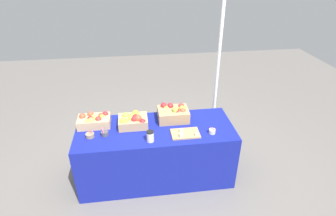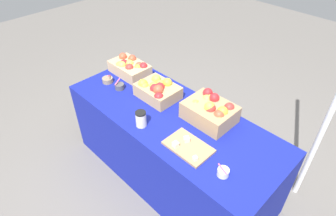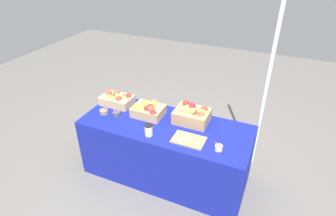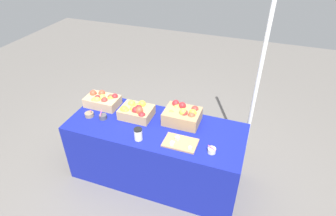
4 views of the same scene
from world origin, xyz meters
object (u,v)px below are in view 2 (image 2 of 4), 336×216
Objects in this scene: apple_crate_left at (130,67)px; apple_crate_middle at (157,90)px; sample_bowl_near at (223,172)px; sample_bowl_far at (108,80)px; apple_crate_right at (210,111)px; coffee_cup at (141,119)px; cutting_board_front at (188,147)px; sample_bowl_mid at (119,86)px.

apple_crate_middle reaches higher than apple_crate_left.
sample_bowl_near is 0.96× the size of sample_bowl_far.
apple_crate_left is at bearing -179.30° from apple_crate_right.
coffee_cup is (-0.73, -0.06, 0.04)m from sample_bowl_near.
coffee_cup reaches higher than sample_bowl_far.
apple_crate_right reaches higher than apple_crate_left.
cutting_board_front is 3.45× the size of sample_bowl_near.
coffee_cup is at bearing -19.66° from sample_bowl_mid.
apple_crate_right is 0.54m from coffee_cup.
sample_bowl_far is (-0.50, -0.17, -0.05)m from apple_crate_middle.
apple_crate_right is at bearing 16.20° from sample_bowl_mid.
apple_crate_left is 2.98× the size of coffee_cup.
apple_crate_middle is at bearing 25.26° from sample_bowl_mid.
cutting_board_front is at bearing -6.55° from sample_bowl_mid.
sample_bowl_far is (-1.41, 0.11, -0.00)m from sample_bowl_near.
sample_bowl_far is 0.70m from coffee_cup.
coffee_cup reaches higher than sample_bowl_near.
coffee_cup is at bearing -32.65° from apple_crate_left.
sample_bowl_near is at bearing -42.37° from apple_crate_right.
cutting_board_front is (0.09, -0.35, -0.08)m from apple_crate_right.
coffee_cup is (0.65, -0.42, -0.01)m from apple_crate_left.
apple_crate_middle is 3.64× the size of sample_bowl_near.
coffee_cup is (-0.33, -0.43, -0.02)m from apple_crate_right.
sample_bowl_near is 1.41m from sample_bowl_far.
sample_bowl_mid reaches higher than cutting_board_front.
sample_bowl_mid is 0.55m from coffee_cup.
sample_bowl_mid is (-0.84, -0.24, -0.06)m from apple_crate_right.
sample_bowl_far is at bearing 175.45° from sample_bowl_near.
cutting_board_front is at bearing 176.70° from sample_bowl_near.
apple_crate_middle is 0.53m from sample_bowl_far.
cutting_board_front is 3.29× the size of sample_bowl_far.
apple_crate_left is 1.11× the size of apple_crate_middle.
sample_bowl_mid is at bearing 4.41° from sample_bowl_far.
apple_crate_middle is 0.96m from sample_bowl_near.
coffee_cup is at bearing -169.32° from cutting_board_front.
apple_crate_left is 0.97m from apple_crate_right.
sample_bowl_mid is at bearing 160.34° from coffee_cup.
apple_crate_middle is 3.48× the size of sample_bowl_far.
sample_bowl_far is at bearing -97.09° from apple_crate_left.
apple_crate_middle is at bearing -9.29° from apple_crate_left.
sample_bowl_near is 0.73m from coffee_cup.
sample_bowl_near is at bearing -17.08° from apple_crate_middle.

